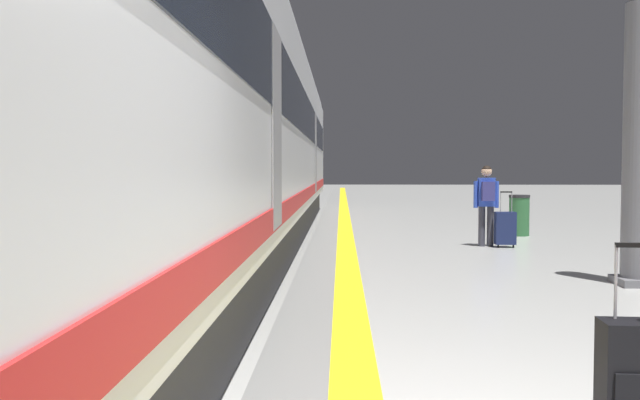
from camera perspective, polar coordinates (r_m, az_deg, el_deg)
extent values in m
cube|color=yellow|center=(12.81, 2.18, -4.10)|extent=(0.36, 80.00, 0.01)
cube|color=slate|center=(12.81, 0.46, -4.10)|extent=(0.73, 80.00, 0.01)
cube|color=#38383D|center=(11.62, -8.78, -3.10)|extent=(2.67, 27.46, 0.70)
cube|color=silver|center=(11.58, -8.84, 5.79)|extent=(2.90, 28.61, 2.90)
cylinder|color=silver|center=(11.74, -8.89, 12.63)|extent=(2.84, 28.03, 2.84)
cube|color=black|center=(11.61, -8.85, 7.52)|extent=(2.93, 26.89, 0.80)
cube|color=red|center=(11.58, -8.80, 0.10)|extent=(2.94, 28.03, 0.24)
cone|color=silver|center=(27.06, -2.74, 3.48)|extent=(2.76, 2.60, 2.75)
cube|color=gray|center=(7.12, -3.57, 5.79)|extent=(0.02, 0.90, 2.00)
cube|color=gray|center=(17.82, -0.36, 3.91)|extent=(0.02, 0.90, 2.00)
cube|color=black|center=(3.98, 24.72, -13.82)|extent=(0.39, 0.24, 0.68)
cylinder|color=gray|center=(3.88, 23.14, -6.21)|extent=(0.02, 0.02, 0.38)
cube|color=black|center=(3.89, 24.65, -3.39)|extent=(0.22, 0.04, 0.02)
cylinder|color=#383842|center=(13.71, 13.15, -2.12)|extent=(0.13, 0.13, 0.77)
cylinder|color=#383842|center=(13.75, 13.82, -2.11)|extent=(0.13, 0.13, 0.77)
cube|color=blue|center=(13.69, 13.52, 0.64)|extent=(0.32, 0.19, 0.55)
cylinder|color=blue|center=(13.66, 12.68, 0.45)|extent=(0.08, 0.08, 0.51)
cylinder|color=blue|center=(13.75, 14.32, 0.45)|extent=(0.08, 0.08, 0.51)
sphere|color=tan|center=(13.69, 13.53, 2.29)|extent=(0.20, 0.20, 0.20)
sphere|color=black|center=(13.69, 13.54, 2.38)|extent=(0.19, 0.19, 0.19)
cube|color=navy|center=(13.56, 13.65, 0.70)|extent=(0.24, 0.14, 0.37)
cube|color=#19234C|center=(13.61, 14.98, -2.25)|extent=(0.38, 0.22, 0.62)
cube|color=#19234C|center=(13.73, 14.86, -2.53)|extent=(0.31, 0.02, 0.34)
cylinder|color=black|center=(13.55, 14.43, -3.70)|extent=(0.02, 0.06, 0.06)
cylinder|color=black|center=(13.61, 15.61, -3.69)|extent=(0.02, 0.06, 0.06)
cylinder|color=gray|center=(13.50, 14.62, -0.16)|extent=(0.02, 0.02, 0.38)
cylinder|color=gray|center=(13.55, 15.49, -0.16)|extent=(0.02, 0.02, 0.38)
cube|color=black|center=(13.51, 15.06, 0.64)|extent=(0.22, 0.03, 0.02)
cube|color=slate|center=(9.89, 24.67, -6.08)|extent=(0.56, 0.56, 0.10)
cylinder|color=#2D6638|center=(16.05, 16.05, -1.32)|extent=(0.44, 0.44, 0.85)
cylinder|color=#262628|center=(16.03, 16.08, 0.30)|extent=(0.46, 0.46, 0.06)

